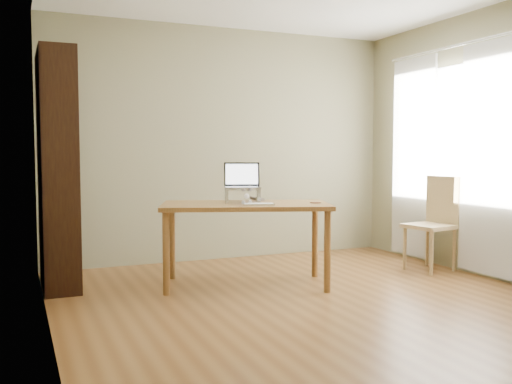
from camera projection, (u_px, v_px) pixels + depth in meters
The scene contains 10 objects.
room at pixel (327, 141), 4.39m from camera, with size 4.04×4.54×2.64m.
bookshelf at pixel (58, 170), 5.09m from camera, with size 0.30×0.90×2.10m.
curtains at pixel (448, 156), 5.86m from camera, with size 0.03×1.90×2.25m.
desk at pixel (246, 213), 5.15m from camera, with size 1.66×1.20×0.75m.
laptop_stand at pixel (242, 194), 5.22m from camera, with size 0.32×0.25×0.13m.
laptop at pixel (240, 181), 5.26m from camera, with size 0.39×0.38×0.23m.
keyboard at pixel (259, 204), 4.96m from camera, with size 0.29×0.19×0.02m.
coaster at pixel (315, 203), 5.19m from camera, with size 0.10×0.10×0.01m, color #52311C.
cat at pixel (245, 195), 5.26m from camera, with size 0.25×0.49×0.16m.
chair at pixel (436, 220), 5.84m from camera, with size 0.49×0.49×0.96m.
Camera 1 is at (-2.20, -3.83, 1.21)m, focal length 40.00 mm.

